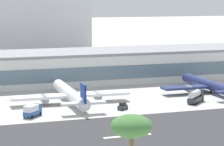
{
  "coord_description": "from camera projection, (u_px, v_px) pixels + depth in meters",
  "views": [
    {
      "loc": [
        -81.75,
        -110.86,
        32.54
      ],
      "look_at": [
        -28.07,
        48.63,
        7.9
      ],
      "focal_mm": 83.08,
      "sensor_mm": 36.0,
      "label": 1
    }
  ],
  "objects": [
    {
      "name": "service_box_truck_0",
      "position": [
        33.0,
        110.0,
        142.38
      ],
      "size": [
        5.86,
        6.01,
        3.25
      ],
      "rotation": [
        0.0,
        0.0,
        0.81
      ],
      "color": "#23569E",
      "rests_on": "ground_plane"
    },
    {
      "name": "service_fuel_truck_1",
      "position": [
        196.0,
        96.0,
        161.18
      ],
      "size": [
        7.99,
        7.7,
        3.95
      ],
      "rotation": [
        0.0,
        0.0,
        0.75
      ],
      "color": "#2D3338",
      "rests_on": "ground_plane"
    },
    {
      "name": "terminal_building",
      "position": [
        105.0,
        65.0,
        204.54
      ],
      "size": [
        187.67,
        28.6,
        11.98
      ],
      "color": "silver",
      "rests_on": "ground_plane"
    },
    {
      "name": "airliner_navy_tail_gate_0",
      "position": [
        71.0,
        95.0,
        159.43
      ],
      "size": [
        37.14,
        41.5,
        8.66
      ],
      "rotation": [
        0.0,
        0.0,
        1.55
      ],
      "color": "white",
      "rests_on": "ground_plane"
    },
    {
      "name": "airliner_gold_tail_gate_1",
      "position": [
        211.0,
        86.0,
        177.5
      ],
      "size": [
        34.91,
        38.7,
        8.08
      ],
      "rotation": [
        0.0,
        0.0,
        1.57
      ],
      "color": "navy",
      "rests_on": "ground_plane"
    },
    {
      "name": "runway_centreline_dash_3",
      "position": [
        128.0,
        136.0,
        122.37
      ],
      "size": [
        12.0,
        1.2,
        0.01
      ],
      "primitive_type": "cube",
      "color": "white",
      "rests_on": "runway_strip"
    },
    {
      "name": "palm_tree_1",
      "position": [
        132.0,
        128.0,
        79.13
      ],
      "size": [
        6.46,
        6.46,
        14.82
      ],
      "color": "brown",
      "rests_on": "ground_plane"
    },
    {
      "name": "service_baggage_tug_2",
      "position": [
        123.0,
        106.0,
        151.23
      ],
      "size": [
        3.52,
        3.2,
        2.2
      ],
      "rotation": [
        0.0,
        0.0,
        0.64
      ],
      "color": "#2D3338",
      "rests_on": "ground_plane"
    }
  ]
}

